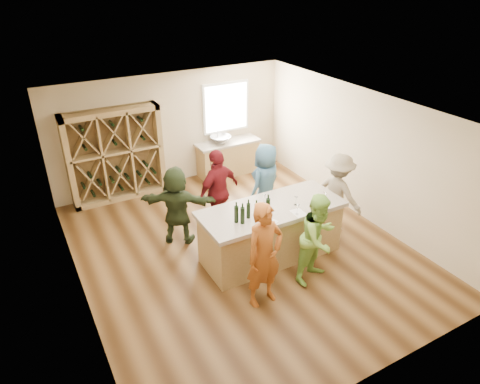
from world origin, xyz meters
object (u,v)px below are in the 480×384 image
wine_bottle_d (256,211)px  person_near_left (264,255)px  tasting_counter_base (271,234)px  person_far_left (177,206)px  wine_bottle_a (236,214)px  wine_bottle_e (268,207)px  wine_rack (116,155)px  wine_bottle_c (248,211)px  person_server (337,193)px  person_far_mid (218,192)px  person_far_right (265,183)px  wine_bottle_b (243,215)px  person_near_right (318,238)px  sink (221,139)px

wine_bottle_d → person_near_left: size_ratio=0.16×
tasting_counter_base → person_far_left: size_ratio=1.59×
wine_bottle_a → person_near_left: 0.93m
wine_bottle_e → person_near_left: 1.05m
tasting_counter_base → wine_rack: bearing=116.7°
wine_bottle_d → person_near_left: 0.92m
wine_bottle_d → wine_bottle_a: bearing=169.3°
wine_rack → wine_bottle_a: size_ratio=7.06×
wine_bottle_d → tasting_counter_base: bearing=23.6°
wine_bottle_c → person_server: size_ratio=0.17×
wine_rack → person_near_left: 4.89m
wine_bottle_c → person_far_mid: bearing=85.6°
wine_bottle_a → person_far_right: bearing=43.2°
person_far_left → person_far_mid: bearing=-150.3°
wine_bottle_b → wine_bottle_e: (0.53, 0.03, 0.01)m
wine_bottle_a → person_far_mid: (0.36, 1.42, -0.32)m
tasting_counter_base → person_near_right: 1.07m
person_near_right → person_far_right: person_far_right is taller
wine_bottle_e → person_near_right: 1.03m
person_near_left → person_far_left: person_near_left is taller
wine_rack → wine_bottle_e: bearing=-67.0°
wine_bottle_c → wine_bottle_d: (0.11, -0.09, 0.00)m
tasting_counter_base → person_far_left: person_far_left is taller
person_far_mid → wine_bottle_e: bearing=80.8°
tasting_counter_base → wine_bottle_e: (-0.21, -0.19, 0.74)m
wine_bottle_a → person_near_left: bearing=-88.0°
person_server → person_far_right: (-1.07, 1.08, 0.02)m
person_server → person_far_mid: size_ratio=0.93×
person_near_left → wine_bottle_d: bearing=62.8°
wine_rack → wine_bottle_a: (1.07, -3.89, 0.14)m
wine_bottle_a → person_far_left: bearing=109.9°
wine_bottle_a → wine_bottle_b: (0.07, -0.08, -0.00)m
person_far_mid → person_far_right: (1.10, -0.06, -0.05)m
person_near_left → person_near_right: bearing=-2.1°
sink → person_near_right: 4.66m
wine_bottle_c → person_far_mid: size_ratio=0.16×
wine_bottle_c → wine_bottle_e: bearing=-12.7°
person_near_right → person_far_mid: size_ratio=0.91×
wine_bottle_d → person_far_right: bearing=52.5°
person_far_right → person_near_right: bearing=60.6°
sink → person_near_right: size_ratio=0.32×
tasting_counter_base → sink: bearing=77.6°
wine_bottle_e → person_near_left: bearing=-125.0°
wine_bottle_c → person_far_right: 1.84m
sink → wine_bottle_c: bearing=-109.9°
sink → wine_bottle_e: (-1.02, -3.87, 0.23)m
wine_rack → sink: size_ratio=4.06×
wine_bottle_a → person_far_left: (-0.53, 1.47, -0.42)m
sink → wine_bottle_e: wine_bottle_e is taller
wine_rack → sink: bearing=-1.5°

